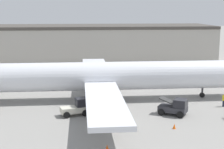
{
  "coord_description": "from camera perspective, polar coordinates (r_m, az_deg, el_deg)",
  "views": [
    {
      "loc": [
        -4.32,
        -46.67,
        12.67
      ],
      "look_at": [
        0.0,
        0.0,
        3.61
      ],
      "focal_mm": 55.0,
      "sensor_mm": 36.0,
      "label": 1
    }
  ],
  "objects": [
    {
      "name": "terminal_building",
      "position": [
        85.46,
        -9.52,
        5.17
      ],
      "size": [
        77.12,
        16.09,
        8.61
      ],
      "color": "#ADA89E",
      "rests_on": "ground_plane"
    },
    {
      "name": "ground_crew_worker",
      "position": [
        47.22,
        18.09,
        -4.0
      ],
      "size": [
        0.39,
        0.39,
        1.76
      ],
      "rotation": [
        0.0,
        0.0,
        2.36
      ],
      "color": "#1E2338",
      "rests_on": "ground_plane"
    },
    {
      "name": "belt_loader_truck",
      "position": [
        42.1,
        10.42,
        -5.33
      ],
      "size": [
        3.74,
        3.37,
        2.07
      ],
      "rotation": [
        0.0,
        0.0,
        -0.55
      ],
      "color": "#2D2D33",
      "rests_on": "ground_plane"
    },
    {
      "name": "ground_plane",
      "position": [
        48.55,
        -0.0,
        -4.19
      ],
      "size": [
        400.0,
        400.0,
        0.0
      ],
      "primitive_type": "plane",
      "color": "gray"
    },
    {
      "name": "airplane",
      "position": [
        47.7,
        -1.22,
        -0.32
      ],
      "size": [
        43.93,
        39.34,
        11.81
      ],
      "rotation": [
        0.0,
        0.0,
        0.0
      ],
      "color": "silver",
      "rests_on": "ground_plane"
    },
    {
      "name": "safety_cone_near",
      "position": [
        37.65,
        10.31,
        -8.47
      ],
      "size": [
        0.36,
        0.36,
        0.55
      ],
      "color": "#EF590F",
      "rests_on": "ground_plane"
    },
    {
      "name": "safety_cone_far",
      "position": [
        31.75,
        -0.82,
        -12.04
      ],
      "size": [
        0.36,
        0.36,
        0.55
      ],
      "color": "#EF590F",
      "rests_on": "ground_plane"
    },
    {
      "name": "baggage_tug",
      "position": [
        41.58,
        -5.89,
        -5.47
      ],
      "size": [
        3.56,
        2.52,
        2.07
      ],
      "rotation": [
        0.0,
        0.0,
        0.28
      ],
      "color": "beige",
      "rests_on": "ground_plane"
    }
  ]
}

